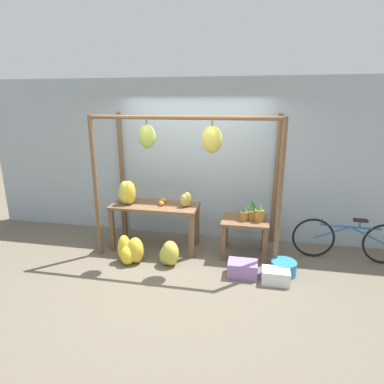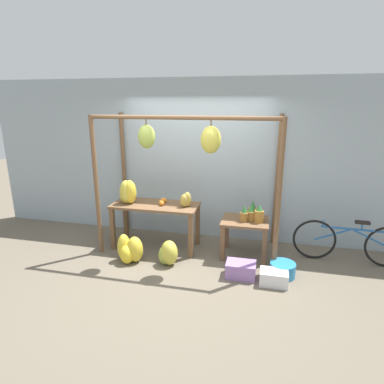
# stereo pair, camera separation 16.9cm
# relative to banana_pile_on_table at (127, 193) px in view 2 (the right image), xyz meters

# --- Properties ---
(ground_plane) EXTENTS (20.00, 20.00, 0.00)m
(ground_plane) POSITION_rel_banana_pile_on_table_xyz_m (1.03, -0.63, -0.94)
(ground_plane) COLOR #665B4C
(shop_wall_back) EXTENTS (8.00, 0.08, 2.80)m
(shop_wall_back) POSITION_rel_banana_pile_on_table_xyz_m (1.03, 0.75, 0.46)
(shop_wall_back) COLOR #99A8B2
(shop_wall_back) RESTS_ON ground_plane
(stall_awning) EXTENTS (2.84, 1.18, 2.22)m
(stall_awning) POSITION_rel_banana_pile_on_table_xyz_m (1.04, -0.13, 0.65)
(stall_awning) COLOR brown
(stall_awning) RESTS_ON ground_plane
(display_table_main) EXTENTS (1.43, 0.61, 0.76)m
(display_table_main) POSITION_rel_banana_pile_on_table_xyz_m (0.46, 0.06, -0.30)
(display_table_main) COLOR brown
(display_table_main) RESTS_ON ground_plane
(display_table_side) EXTENTS (0.73, 0.60, 0.61)m
(display_table_side) POSITION_rel_banana_pile_on_table_xyz_m (1.95, 0.07, -0.47)
(display_table_side) COLOR brown
(display_table_side) RESTS_ON ground_plane
(banana_pile_on_table) EXTENTS (0.36, 0.32, 0.40)m
(banana_pile_on_table) POSITION_rel_banana_pile_on_table_xyz_m (0.00, 0.00, 0.00)
(banana_pile_on_table) COLOR gold
(banana_pile_on_table) RESTS_ON display_table_main
(orange_pile) EXTENTS (0.11, 0.25, 0.08)m
(orange_pile) POSITION_rel_banana_pile_on_table_xyz_m (0.58, 0.11, -0.13)
(orange_pile) COLOR orange
(orange_pile) RESTS_ON display_table_main
(pineapple_cluster) EXTENTS (0.36, 0.30, 0.30)m
(pineapple_cluster) POSITION_rel_banana_pile_on_table_xyz_m (2.05, 0.07, -0.21)
(pineapple_cluster) COLOR olive
(pineapple_cluster) RESTS_ON display_table_side
(banana_pile_ground_left) EXTENTS (0.50, 0.48, 0.43)m
(banana_pile_ground_left) POSITION_rel_banana_pile_on_table_xyz_m (0.24, -0.53, -0.75)
(banana_pile_ground_left) COLOR gold
(banana_pile_ground_left) RESTS_ON ground_plane
(banana_pile_ground_right) EXTENTS (0.38, 0.38, 0.39)m
(banana_pile_ground_right) POSITION_rel_banana_pile_on_table_xyz_m (0.85, -0.51, -0.75)
(banana_pile_ground_right) COLOR gold
(banana_pile_ground_right) RESTS_ON ground_plane
(fruit_crate_white) EXTENTS (0.42, 0.28, 0.22)m
(fruit_crate_white) POSITION_rel_banana_pile_on_table_xyz_m (1.96, -0.61, -0.83)
(fruit_crate_white) COLOR #9970B7
(fruit_crate_white) RESTS_ON ground_plane
(blue_bucket) EXTENTS (0.36, 0.36, 0.20)m
(blue_bucket) POSITION_rel_banana_pile_on_table_xyz_m (2.53, -0.46, -0.84)
(blue_bucket) COLOR teal
(blue_bucket) RESTS_ON ground_plane
(parked_bicycle) EXTENTS (1.68, 0.10, 0.69)m
(parked_bicycle) POSITION_rel_banana_pile_on_table_xyz_m (3.54, 0.19, -0.59)
(parked_bicycle) COLOR black
(parked_bicycle) RESTS_ON ground_plane
(papaya_pile) EXTENTS (0.22, 0.21, 0.24)m
(papaya_pile) POSITION_rel_banana_pile_on_table_xyz_m (0.99, 0.04, -0.06)
(papaya_pile) COLOR #B2993D
(papaya_pile) RESTS_ON display_table_main
(fruit_crate_purple) EXTENTS (0.37, 0.26, 0.20)m
(fruit_crate_purple) POSITION_rel_banana_pile_on_table_xyz_m (2.41, -0.71, -0.84)
(fruit_crate_purple) COLOR silver
(fruit_crate_purple) RESTS_ON ground_plane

